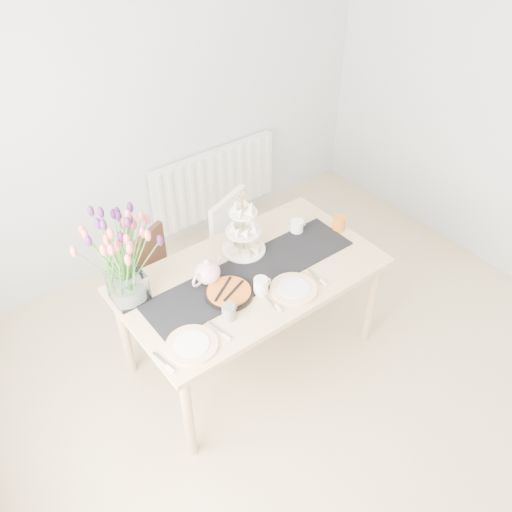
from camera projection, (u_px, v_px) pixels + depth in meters
room_shell at (380, 259)px, 2.55m from camera, size 4.50×4.50×4.50m
radiator at (215, 183)px, 4.66m from camera, size 1.20×0.08×0.60m
dining_table at (251, 282)px, 3.35m from camera, size 1.60×0.90×0.75m
chair_brown at (161, 280)px, 3.69m from camera, size 0.52×0.52×0.79m
chair_white at (241, 242)px, 3.97m from camera, size 0.53×0.53×0.84m
table_runner at (251, 273)px, 3.30m from camera, size 1.40×0.35×0.01m
tulip_vase at (120, 248)px, 2.89m from camera, size 0.68×0.68×0.59m
cake_stand at (244, 236)px, 3.40m from camera, size 0.28×0.28×0.41m
teapot at (208, 272)px, 3.20m from camera, size 0.29×0.26×0.16m
cream_jug at (297, 226)px, 3.60m from camera, size 0.09×0.09×0.09m
tart_tin at (229, 293)px, 3.15m from camera, size 0.29×0.29×0.04m
mug_grey at (229, 312)px, 2.99m from camera, size 0.09×0.09×0.09m
mug_white at (261, 286)px, 3.14m from camera, size 0.09×0.09×0.10m
mug_orange at (339, 223)px, 3.62m from camera, size 0.12×0.12×0.10m
plate_left at (192, 345)px, 2.86m from camera, size 0.32×0.32×0.01m
plate_right at (294, 289)px, 3.19m from camera, size 0.32×0.32×0.01m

